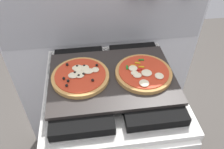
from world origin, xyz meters
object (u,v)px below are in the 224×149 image
object	(u,v)px
baking_tray	(112,78)
pizza_left	(80,76)
pizza_right	(143,73)
stove	(112,136)

from	to	relation	value
baking_tray	pizza_left	xyz separation A→B (m)	(-0.13, 0.01, 0.02)
pizza_right	baking_tray	bearing A→B (deg)	176.08
stove	baking_tray	bearing A→B (deg)	90.00
pizza_left	pizza_right	xyz separation A→B (m)	(0.27, -0.02, -0.00)
baking_tray	pizza_left	size ratio (longest dim) A/B	2.21
baking_tray	pizza_left	bearing A→B (deg)	176.66
stove	pizza_left	distance (m)	0.50
stove	pizza_right	bearing A→B (deg)	-3.23
pizza_left	baking_tray	bearing A→B (deg)	-3.34
baking_tray	pizza_right	distance (m)	0.14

